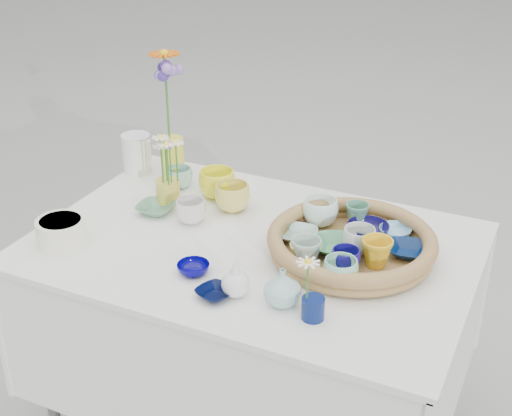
% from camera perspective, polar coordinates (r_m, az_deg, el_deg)
% --- Properties ---
extents(wicker_tray, '(0.47, 0.47, 0.08)m').
position_cam_1_polar(wicker_tray, '(2.00, 7.64, -2.89)').
color(wicker_tray, brown).
rests_on(wicker_tray, display_table).
extents(tray_ceramic_0, '(0.16, 0.16, 0.04)m').
position_cam_1_polar(tray_ceramic_0, '(2.08, 8.93, -1.80)').
color(tray_ceramic_0, '#120D45').
rests_on(tray_ceramic_0, wicker_tray).
extents(tray_ceramic_1, '(0.13, 0.13, 0.03)m').
position_cam_1_polar(tray_ceramic_1, '(2.01, 12.11, -3.35)').
color(tray_ceramic_1, '#041C4B').
rests_on(tray_ceramic_1, wicker_tray).
extents(tray_ceramic_2, '(0.11, 0.11, 0.08)m').
position_cam_1_polar(tray_ceramic_2, '(1.94, 9.63, -3.54)').
color(tray_ceramic_2, gold).
rests_on(tray_ceramic_2, wicker_tray).
extents(tray_ceramic_3, '(0.17, 0.17, 0.03)m').
position_cam_1_polar(tray_ceramic_3, '(2.00, 6.63, -3.07)').
color(tray_ceramic_3, '#448F5C').
rests_on(tray_ceramic_3, wicker_tray).
extents(tray_ceramic_4, '(0.09, 0.09, 0.08)m').
position_cam_1_polar(tray_ceramic_4, '(1.92, 4.04, -3.54)').
color(tray_ceramic_4, '#98B7A4').
rests_on(tray_ceramic_4, wicker_tray).
extents(tray_ceramic_5, '(0.13, 0.13, 0.03)m').
position_cam_1_polar(tray_ceramic_5, '(2.05, 3.34, -2.18)').
color(tray_ceramic_5, '#91B9AD').
rests_on(tray_ceramic_5, wicker_tray).
extents(tray_ceramic_6, '(0.14, 0.14, 0.08)m').
position_cam_1_polar(tray_ceramic_6, '(2.12, 5.16, -0.31)').
color(tray_ceramic_6, white).
rests_on(tray_ceramic_6, wicker_tray).
extents(tray_ceramic_7, '(0.10, 0.10, 0.07)m').
position_cam_1_polar(tray_ceramic_7, '(1.99, 8.25, -2.57)').
color(tray_ceramic_7, silver).
rests_on(tray_ceramic_7, wicker_tray).
extents(tray_ceramic_8, '(0.12, 0.12, 0.03)m').
position_cam_1_polar(tray_ceramic_8, '(2.10, 11.07, -1.91)').
color(tray_ceramic_8, '#8EC7E9').
rests_on(tray_ceramic_8, wicker_tray).
extents(tray_ceramic_9, '(0.10, 0.10, 0.06)m').
position_cam_1_polar(tray_ceramic_9, '(1.91, 7.18, -4.14)').
color(tray_ceramic_9, navy).
rests_on(tray_ceramic_9, wicker_tray).
extents(tray_ceramic_10, '(0.10, 0.10, 0.03)m').
position_cam_1_polar(tray_ceramic_10, '(1.98, 4.00, -3.28)').
color(tray_ceramic_10, '#FFF98E').
rests_on(tray_ceramic_10, wicker_tray).
extents(tray_ceramic_11, '(0.11, 0.11, 0.07)m').
position_cam_1_polar(tray_ceramic_11, '(1.85, 6.78, -5.09)').
color(tray_ceramic_11, '#8BD3B7').
rests_on(tray_ceramic_11, wicker_tray).
extents(tray_ceramic_12, '(0.09, 0.09, 0.07)m').
position_cam_1_polar(tray_ceramic_12, '(2.14, 8.09, -0.48)').
color(tray_ceramic_12, '#4F896E').
rests_on(tray_ceramic_12, wicker_tray).
extents(loose_ceramic_0, '(0.12, 0.12, 0.09)m').
position_cam_1_polar(loose_ceramic_0, '(2.32, -3.14, 1.94)').
color(loose_ceramic_0, yellow).
rests_on(loose_ceramic_0, display_table).
extents(loose_ceramic_1, '(0.14, 0.14, 0.09)m').
position_cam_1_polar(loose_ceramic_1, '(2.24, -1.91, 0.87)').
color(loose_ceramic_1, '#DBCD54').
rests_on(loose_ceramic_1, display_table).
extents(loose_ceramic_2, '(0.12, 0.12, 0.03)m').
position_cam_1_polar(loose_ceramic_2, '(2.25, -8.04, -0.05)').
color(loose_ceramic_2, '#558A67').
rests_on(loose_ceramic_2, display_table).
extents(loose_ceramic_3, '(0.12, 0.12, 0.07)m').
position_cam_1_polar(loose_ceramic_3, '(2.17, -5.24, -0.25)').
color(loose_ceramic_3, silver).
rests_on(loose_ceramic_3, display_table).
extents(loose_ceramic_4, '(0.10, 0.10, 0.03)m').
position_cam_1_polar(loose_ceramic_4, '(1.93, -5.04, -4.84)').
color(loose_ceramic_4, '#040065').
rests_on(loose_ceramic_4, display_table).
extents(loose_ceramic_5, '(0.10, 0.10, 0.07)m').
position_cam_1_polar(loose_ceramic_5, '(2.40, -6.14, 2.43)').
color(loose_ceramic_5, '#8BBBAB').
rests_on(loose_ceramic_5, display_table).
extents(loose_ceramic_6, '(0.12, 0.12, 0.02)m').
position_cam_1_polar(loose_ceramic_6, '(1.83, -3.32, -6.82)').
color(loose_ceramic_6, black).
rests_on(loose_ceramic_6, display_table).
extents(fluted_bowl, '(0.19, 0.19, 0.07)m').
position_cam_1_polar(fluted_bowl, '(2.13, -15.29, -1.81)').
color(fluted_bowl, white).
rests_on(fluted_bowl, display_table).
extents(bud_vase_paleblue, '(0.08, 0.08, 0.11)m').
position_cam_1_polar(bud_vase_paleblue, '(1.81, -1.67, -5.57)').
color(bud_vase_paleblue, white).
rests_on(bud_vase_paleblue, display_table).
extents(bud_vase_seafoam, '(0.10, 0.10, 0.10)m').
position_cam_1_polar(bud_vase_seafoam, '(1.78, 2.12, -6.33)').
color(bud_vase_seafoam, '#94C2BD').
rests_on(bud_vase_seafoam, display_table).
extents(bud_vase_cobalt, '(0.07, 0.07, 0.06)m').
position_cam_1_polar(bud_vase_cobalt, '(1.75, 4.59, -8.00)').
color(bud_vase_cobalt, '#091952').
rests_on(bud_vase_cobalt, display_table).
extents(single_daisy, '(0.09, 0.09, 0.12)m').
position_cam_1_polar(single_daisy, '(1.70, 4.13, -5.82)').
color(single_daisy, white).
rests_on(single_daisy, bud_vase_cobalt).
extents(tall_vase_yellow, '(0.10, 0.10, 0.15)m').
position_cam_1_polar(tall_vase_yellow, '(2.46, -6.68, 3.97)').
color(tall_vase_yellow, yellow).
rests_on(tall_vase_yellow, display_table).
extents(gerbera, '(0.13, 0.13, 0.31)m').
position_cam_1_polar(gerbera, '(2.39, -7.16, 8.83)').
color(gerbera, '#D85B07').
rests_on(gerbera, tall_vase_yellow).
extents(hydrangea, '(0.09, 0.09, 0.31)m').
position_cam_1_polar(hydrangea, '(2.40, -7.09, 8.13)').
color(hydrangea, '#422A94').
rests_on(hydrangea, tall_vase_yellow).
extents(white_pitcher, '(0.17, 0.15, 0.14)m').
position_cam_1_polar(white_pitcher, '(2.53, -9.52, 4.34)').
color(white_pitcher, white).
rests_on(white_pitcher, display_table).
extents(daisy_cup, '(0.10, 0.10, 0.08)m').
position_cam_1_polar(daisy_cup, '(2.29, -7.06, 1.28)').
color(daisy_cup, gold).
rests_on(daisy_cup, display_table).
extents(daisy_posy, '(0.10, 0.10, 0.16)m').
position_cam_1_polar(daisy_posy, '(2.23, -7.04, 3.94)').
color(daisy_posy, white).
rests_on(daisy_posy, daisy_cup).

